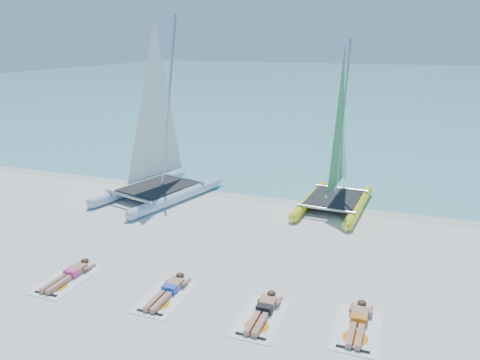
% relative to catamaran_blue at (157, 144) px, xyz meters
% --- Properties ---
extents(ground, '(140.00, 140.00, 0.00)m').
position_rel_catamaran_blue_xyz_m(ground, '(3.79, -4.02, -2.21)').
color(ground, silver).
rests_on(ground, ground).
extents(sea, '(140.00, 115.00, 0.01)m').
position_rel_catamaran_blue_xyz_m(sea, '(3.79, 58.98, -2.20)').
color(sea, '#7ABFCC').
rests_on(sea, ground).
extents(wet_sand_strip, '(140.00, 1.40, 0.01)m').
position_rel_catamaran_blue_xyz_m(wet_sand_strip, '(3.79, 1.48, -2.20)').
color(wet_sand_strip, silver).
rests_on(wet_sand_strip, ground).
extents(catamaran_blue, '(3.92, 5.91, 7.39)m').
position_rel_catamaran_blue_xyz_m(catamaran_blue, '(0.00, 0.00, 0.00)').
color(catamaran_blue, '#BAD8F4').
rests_on(catamaran_blue, ground).
extents(catamaran_yellow, '(2.53, 5.12, 6.44)m').
position_rel_catamaran_blue_xyz_m(catamaran_yellow, '(6.95, 1.64, -0.18)').
color(catamaran_yellow, '#FDF71A').
rests_on(catamaran_yellow, ground).
extents(towel_a, '(1.00, 1.85, 0.02)m').
position_rel_catamaran_blue_xyz_m(towel_a, '(1.16, -7.05, -2.20)').
color(towel_a, white).
rests_on(towel_a, ground).
extents(sunbather_a, '(0.37, 1.73, 0.26)m').
position_rel_catamaran_blue_xyz_m(sunbather_a, '(1.16, -6.86, -2.09)').
color(sunbather_a, tan).
rests_on(sunbather_a, towel_a).
extents(towel_b, '(1.00, 1.85, 0.02)m').
position_rel_catamaran_blue_xyz_m(towel_b, '(4.07, -6.88, -2.20)').
color(towel_b, white).
rests_on(towel_b, ground).
extents(sunbather_b, '(0.37, 1.73, 0.26)m').
position_rel_catamaran_blue_xyz_m(sunbather_b, '(4.07, -6.68, -2.09)').
color(sunbather_b, tan).
rests_on(sunbather_b, towel_b).
extents(towel_c, '(1.00, 1.85, 0.02)m').
position_rel_catamaran_blue_xyz_m(towel_c, '(6.60, -6.92, -2.20)').
color(towel_c, white).
rests_on(towel_c, ground).
extents(sunbather_c, '(0.37, 1.73, 0.26)m').
position_rel_catamaran_blue_xyz_m(sunbather_c, '(6.60, -6.73, -2.09)').
color(sunbather_c, tan).
rests_on(sunbather_c, towel_c).
extents(towel_d, '(1.00, 1.85, 0.02)m').
position_rel_catamaran_blue_xyz_m(towel_d, '(8.74, -6.60, -2.20)').
color(towel_d, white).
rests_on(towel_d, ground).
extents(sunbather_d, '(0.37, 1.73, 0.26)m').
position_rel_catamaran_blue_xyz_m(sunbather_d, '(8.74, -6.41, -2.09)').
color(sunbather_d, tan).
rests_on(sunbather_d, towel_d).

